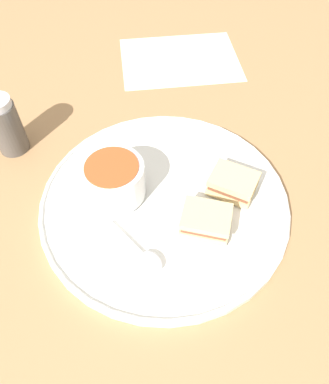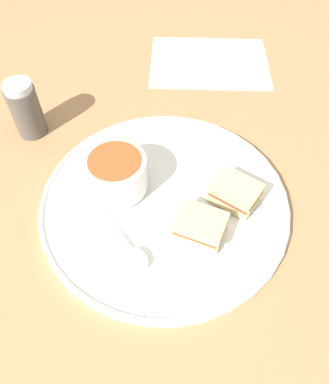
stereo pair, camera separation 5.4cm
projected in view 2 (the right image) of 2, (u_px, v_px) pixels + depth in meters
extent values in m
plane|color=#9E754C|center=(164.00, 205.00, 0.57)|extent=(2.40, 2.40, 0.00)
cylinder|color=white|center=(164.00, 202.00, 0.57)|extent=(0.37, 0.37, 0.01)
torus|color=white|center=(164.00, 199.00, 0.56)|extent=(0.37, 0.37, 0.01)
cylinder|color=white|center=(118.00, 185.00, 0.57)|extent=(0.05, 0.05, 0.01)
cylinder|color=white|center=(116.00, 174.00, 0.55)|extent=(0.09, 0.09, 0.06)
cylinder|color=#B74C23|center=(114.00, 162.00, 0.53)|extent=(0.08, 0.08, 0.01)
cube|color=silver|center=(118.00, 232.00, 0.52)|extent=(0.05, 0.06, 0.00)
ellipsoid|color=silver|center=(136.00, 257.00, 0.49)|extent=(0.04, 0.04, 0.01)
cube|color=#DBBC7F|center=(199.00, 229.00, 0.52)|extent=(0.06, 0.07, 0.01)
cube|color=brown|center=(200.00, 226.00, 0.51)|extent=(0.05, 0.06, 0.01)
cube|color=#DBBC7F|center=(200.00, 222.00, 0.50)|extent=(0.06, 0.07, 0.01)
cube|color=#DBBC7F|center=(234.00, 196.00, 0.55)|extent=(0.07, 0.08, 0.01)
cube|color=brown|center=(235.00, 192.00, 0.55)|extent=(0.06, 0.07, 0.01)
cube|color=#DBBC7F|center=(236.00, 188.00, 0.54)|extent=(0.07, 0.08, 0.01)
cylinder|color=#4C4742|center=(27.00, 112.00, 0.63)|extent=(0.05, 0.05, 0.09)
cylinder|color=#B7B7BC|center=(17.00, 87.00, 0.59)|extent=(0.05, 0.05, 0.01)
cube|color=white|center=(209.00, 62.00, 0.80)|extent=(0.25, 0.29, 0.00)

